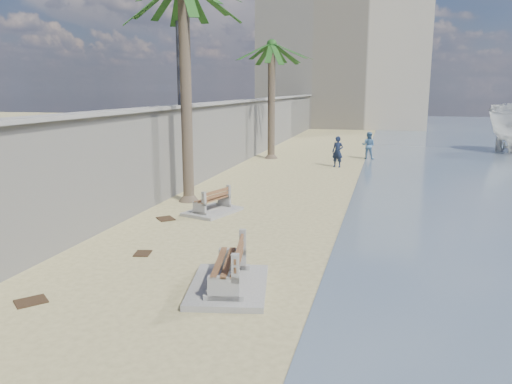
{
  "coord_description": "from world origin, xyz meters",
  "views": [
    {
      "loc": [
        3.31,
        -7.34,
        4.3
      ],
      "look_at": [
        -0.5,
        7.0,
        1.2
      ],
      "focal_mm": 35.0,
      "sensor_mm": 36.0,
      "label": 1
    }
  ],
  "objects_px": {
    "bench_near": "(228,270)",
    "person_b": "(368,144)",
    "palm_back": "(272,46)",
    "bench_far": "(212,203)",
    "person_a": "(338,149)"
  },
  "relations": [
    {
      "from": "palm_back",
      "to": "person_a",
      "type": "height_order",
      "value": "palm_back"
    },
    {
      "from": "palm_back",
      "to": "person_a",
      "type": "xyz_separation_m",
      "value": [
        4.35,
        -2.47,
        -5.78
      ]
    },
    {
      "from": "person_b",
      "to": "person_a",
      "type": "bearing_deg",
      "value": 78.5
    },
    {
      "from": "palm_back",
      "to": "person_b",
      "type": "xyz_separation_m",
      "value": [
        5.85,
        1.29,
        -5.83
      ]
    },
    {
      "from": "bench_near",
      "to": "person_b",
      "type": "height_order",
      "value": "person_b"
    },
    {
      "from": "palm_back",
      "to": "bench_far",
      "type": "bearing_deg",
      "value": -85.21
    },
    {
      "from": "palm_back",
      "to": "person_a",
      "type": "relative_size",
      "value": 3.97
    },
    {
      "from": "palm_back",
      "to": "person_b",
      "type": "relative_size",
      "value": 4.19
    },
    {
      "from": "bench_far",
      "to": "person_b",
      "type": "height_order",
      "value": "person_b"
    },
    {
      "from": "bench_far",
      "to": "person_a",
      "type": "bearing_deg",
      "value": 74.69
    },
    {
      "from": "bench_far",
      "to": "palm_back",
      "type": "bearing_deg",
      "value": 94.79
    },
    {
      "from": "person_b",
      "to": "bench_near",
      "type": "bearing_deg",
      "value": 94.88
    },
    {
      "from": "bench_near",
      "to": "palm_back",
      "type": "distance_m",
      "value": 21.67
    },
    {
      "from": "bench_near",
      "to": "person_b",
      "type": "distance_m",
      "value": 21.77
    },
    {
      "from": "palm_back",
      "to": "person_a",
      "type": "bearing_deg",
      "value": -29.65
    }
  ]
}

